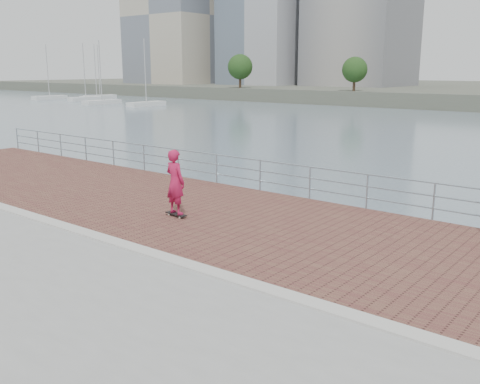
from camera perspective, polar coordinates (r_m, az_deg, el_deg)
The scene contains 7 objects.
water at distance 12.91m, azimuth -5.78°, elevation -16.04°, with size 400.00×400.00×0.00m, color slate.
brick_lane at distance 14.69m, azimuth 3.91°, elevation -3.81°, with size 40.00×6.80×0.02m, color brown.
curb at distance 12.06m, azimuth -6.00°, elevation -7.58°, with size 40.00×0.40×0.06m, color #B7B5AD.
guardrail at distance 17.35m, azimuth 10.38°, elevation 0.95°, with size 39.06×0.06×1.13m.
skateboard at distance 15.81m, azimuth -6.83°, elevation -2.36°, with size 0.78×0.25×0.09m.
skateboarder at distance 15.58m, azimuth -6.92°, elevation 1.07°, with size 0.69×0.45×1.90m, color #AD1741.
marina at distance 111.12m, azimuth -15.19°, elevation 9.62°, with size 33.76×18.92×11.14m.
Camera 1 is at (7.99, -7.98, 4.26)m, focal length 40.00 mm.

